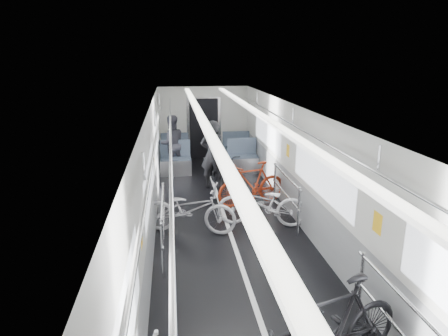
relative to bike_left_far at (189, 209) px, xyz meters
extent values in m
cube|color=black|center=(0.79, -0.95, -0.49)|extent=(3.00, 14.00, 0.01)
cube|color=white|center=(0.79, -0.95, 1.91)|extent=(3.00, 14.00, 0.02)
cube|color=silver|center=(-0.71, -0.95, 0.71)|extent=(0.02, 14.00, 2.40)
cube|color=silver|center=(2.29, -0.95, 0.71)|extent=(0.02, 14.00, 2.40)
cube|color=silver|center=(0.79, 6.05, 0.71)|extent=(3.00, 0.02, 2.40)
cube|color=white|center=(0.79, -0.95, -0.48)|extent=(0.08, 13.80, 0.01)
cube|color=gray|center=(-0.68, -0.95, -0.04)|extent=(0.01, 13.90, 0.90)
cube|color=gray|center=(2.26, -0.95, -0.04)|extent=(0.01, 13.90, 0.90)
cube|color=white|center=(-0.68, -0.95, 0.91)|extent=(0.01, 10.80, 0.75)
cube|color=white|center=(2.26, -0.95, 0.91)|extent=(0.01, 10.80, 0.75)
cube|color=white|center=(0.24, -0.95, 1.85)|extent=(0.14, 13.40, 0.05)
cube|color=white|center=(1.34, -0.95, 1.85)|extent=(0.14, 13.40, 0.05)
cube|color=black|center=(0.79, 5.99, 0.51)|extent=(0.95, 0.10, 2.00)
imported|color=#A6A5AA|center=(0.00, 0.00, 0.00)|extent=(1.97, 1.15, 0.98)
imported|color=black|center=(1.36, -3.83, 0.07)|extent=(1.93, 1.07, 1.12)
imported|color=silver|center=(1.48, 0.13, -0.01)|extent=(1.92, 1.05, 0.96)
imported|color=#A62F14|center=(1.51, 1.32, 0.03)|extent=(1.78, 0.94, 1.03)
imported|color=black|center=(0.95, 2.56, 0.01)|extent=(1.01, 1.98, 0.99)
imported|color=black|center=(0.75, 2.66, 0.42)|extent=(0.77, 0.62, 1.81)
imported|color=#2F2E36|center=(-0.31, 4.39, 0.37)|extent=(0.96, 0.82, 1.71)
camera|label=1|loc=(-0.28, -7.33, 2.91)|focal=32.00mm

